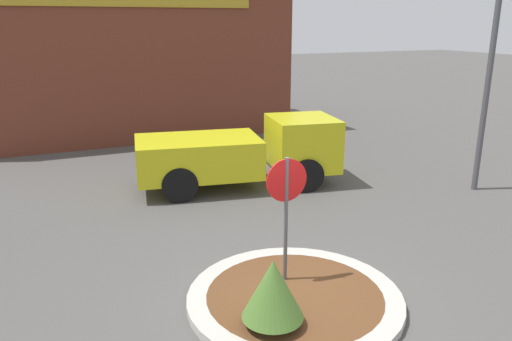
{
  "coord_description": "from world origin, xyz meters",
  "views": [
    {
      "loc": [
        -3.67,
        -6.7,
        4.67
      ],
      "look_at": [
        0.77,
        3.42,
        1.35
      ],
      "focal_mm": 35.0,
      "sensor_mm": 36.0,
      "label": 1
    }
  ],
  "objects": [
    {
      "name": "storefront_building",
      "position": [
        -0.2,
        15.54,
        3.21
      ],
      "size": [
        13.24,
        6.07,
        6.42
      ],
      "color": "brown",
      "rests_on": "ground_plane"
    },
    {
      "name": "light_pole",
      "position": [
        7.61,
        3.28,
        3.93
      ],
      "size": [
        0.7,
        0.3,
        6.74
      ],
      "color": "#4C4C51",
      "rests_on": "ground_plane"
    },
    {
      "name": "utility_truck",
      "position": [
        1.6,
        6.27,
        1.03
      ],
      "size": [
        6.03,
        3.03,
        1.95
      ],
      "rotation": [
        0.0,
        0.0,
        -0.18
      ],
      "color": "gold",
      "rests_on": "ground_plane"
    },
    {
      "name": "stop_sign",
      "position": [
        0.08,
        0.54,
        1.71
      ],
      "size": [
        0.77,
        0.07,
        2.45
      ],
      "color": "#4C4C51",
      "rests_on": "ground_plane"
    },
    {
      "name": "island_shrub",
      "position": [
        -0.73,
        -0.65,
        0.77
      ],
      "size": [
        0.96,
        0.96,
        1.09
      ],
      "color": "brown",
      "rests_on": "traffic_island"
    },
    {
      "name": "traffic_island",
      "position": [
        0.0,
        0.0,
        0.08
      ],
      "size": [
        3.72,
        3.72,
        0.15
      ],
      "color": "#BCB7AD",
      "rests_on": "ground_plane"
    },
    {
      "name": "ground_plane",
      "position": [
        0.0,
        0.0,
        0.0
      ],
      "size": [
        120.0,
        120.0,
        0.0
      ],
      "primitive_type": "plane",
      "color": "#514F4C"
    }
  ]
}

